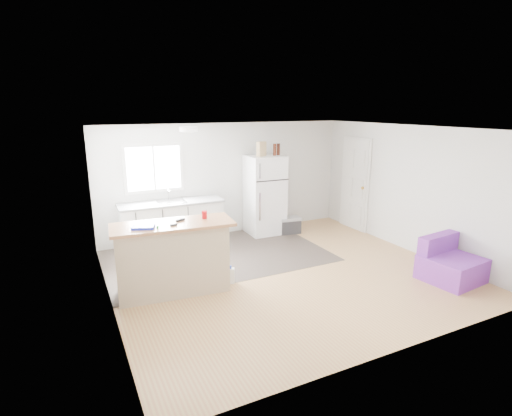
{
  "coord_description": "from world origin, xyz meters",
  "views": [
    {
      "loc": [
        -3.18,
        -5.41,
        2.75
      ],
      "look_at": [
        -0.18,
        0.7,
        0.99
      ],
      "focal_mm": 28.0,
      "sensor_mm": 36.0,
      "label": 1
    }
  ],
  "objects_px": {
    "cleaner_jug": "(230,275)",
    "bottle_left": "(275,150)",
    "blue_tray": "(143,227)",
    "mop": "(152,285)",
    "cooler": "(289,225)",
    "bottle_right": "(278,149)",
    "red_cup": "(204,215)",
    "peninsula": "(173,258)",
    "refrigerator": "(265,195)",
    "cardboard_box": "(261,149)",
    "kitchen_cabinets": "(172,223)",
    "purple_seat": "(449,265)"
  },
  "relations": [
    {
      "from": "cleaner_jug",
      "to": "bottle_left",
      "type": "xyz_separation_m",
      "value": [
        1.89,
        2.02,
        1.71
      ]
    },
    {
      "from": "blue_tray",
      "to": "mop",
      "type": "bearing_deg",
      "value": -55.32
    },
    {
      "from": "bottle_left",
      "to": "cooler",
      "type": "bearing_deg",
      "value": -34.92
    },
    {
      "from": "bottle_right",
      "to": "red_cup",
      "type": "bearing_deg",
      "value": -140.78
    },
    {
      "from": "peninsula",
      "to": "red_cup",
      "type": "distance_m",
      "value": 0.8
    },
    {
      "from": "peninsula",
      "to": "red_cup",
      "type": "bearing_deg",
      "value": 9.08
    },
    {
      "from": "refrigerator",
      "to": "cardboard_box",
      "type": "distance_m",
      "value": 1.01
    },
    {
      "from": "peninsula",
      "to": "mop",
      "type": "bearing_deg",
      "value": -155.59
    },
    {
      "from": "cleaner_jug",
      "to": "bottle_right",
      "type": "bearing_deg",
      "value": 69.75
    },
    {
      "from": "red_cup",
      "to": "cardboard_box",
      "type": "distance_m",
      "value": 2.84
    },
    {
      "from": "bottle_left",
      "to": "bottle_right",
      "type": "xyz_separation_m",
      "value": [
        0.1,
        0.02,
        0.0
      ]
    },
    {
      "from": "refrigerator",
      "to": "red_cup",
      "type": "bearing_deg",
      "value": -134.73
    },
    {
      "from": "refrigerator",
      "to": "blue_tray",
      "type": "height_order",
      "value": "refrigerator"
    },
    {
      "from": "refrigerator",
      "to": "bottle_right",
      "type": "relative_size",
      "value": 6.86
    },
    {
      "from": "kitchen_cabinets",
      "to": "blue_tray",
      "type": "relative_size",
      "value": 6.83
    },
    {
      "from": "cooler",
      "to": "bottle_right",
      "type": "height_order",
      "value": "bottle_right"
    },
    {
      "from": "cooler",
      "to": "bottle_right",
      "type": "xyz_separation_m",
      "value": [
        -0.18,
        0.22,
        1.65
      ]
    },
    {
      "from": "peninsula",
      "to": "blue_tray",
      "type": "bearing_deg",
      "value": -166.72
    },
    {
      "from": "kitchen_cabinets",
      "to": "cleaner_jug",
      "type": "bearing_deg",
      "value": -79.29
    },
    {
      "from": "kitchen_cabinets",
      "to": "cleaner_jug",
      "type": "xyz_separation_m",
      "value": [
        0.35,
        -2.15,
        -0.33
      ]
    },
    {
      "from": "kitchen_cabinets",
      "to": "blue_tray",
      "type": "height_order",
      "value": "kitchen_cabinets"
    },
    {
      "from": "refrigerator",
      "to": "purple_seat",
      "type": "height_order",
      "value": "refrigerator"
    },
    {
      "from": "kitchen_cabinets",
      "to": "red_cup",
      "type": "height_order",
      "value": "red_cup"
    },
    {
      "from": "mop",
      "to": "cardboard_box",
      "type": "relative_size",
      "value": 3.79
    },
    {
      "from": "mop",
      "to": "bottle_left",
      "type": "bearing_deg",
      "value": 6.83
    },
    {
      "from": "peninsula",
      "to": "purple_seat",
      "type": "relative_size",
      "value": 1.97
    },
    {
      "from": "cardboard_box",
      "to": "bottle_right",
      "type": "relative_size",
      "value": 1.2
    },
    {
      "from": "mop",
      "to": "red_cup",
      "type": "bearing_deg",
      "value": -16.48
    },
    {
      "from": "peninsula",
      "to": "blue_tray",
      "type": "xyz_separation_m",
      "value": [
        -0.4,
        -0.05,
        0.55
      ]
    },
    {
      "from": "purple_seat",
      "to": "cleaner_jug",
      "type": "distance_m",
      "value": 3.55
    },
    {
      "from": "purple_seat",
      "to": "bottle_left",
      "type": "xyz_separation_m",
      "value": [
        -1.35,
        3.45,
        1.59
      ]
    },
    {
      "from": "cleaner_jug",
      "to": "mop",
      "type": "relative_size",
      "value": 0.26
    },
    {
      "from": "cleaner_jug",
      "to": "peninsula",
      "type": "bearing_deg",
      "value": -161.67
    },
    {
      "from": "blue_tray",
      "to": "bottle_left",
      "type": "distance_m",
      "value": 3.82
    },
    {
      "from": "red_cup",
      "to": "mop",
      "type": "bearing_deg",
      "value": -170.09
    },
    {
      "from": "red_cup",
      "to": "bottle_right",
      "type": "relative_size",
      "value": 0.48
    },
    {
      "from": "peninsula",
      "to": "cardboard_box",
      "type": "height_order",
      "value": "cardboard_box"
    },
    {
      "from": "bottle_left",
      "to": "bottle_right",
      "type": "height_order",
      "value": "same"
    },
    {
      "from": "refrigerator",
      "to": "bottle_right",
      "type": "bearing_deg",
      "value": -8.65
    },
    {
      "from": "mop",
      "to": "bottle_right",
      "type": "distance_m",
      "value": 4.16
    },
    {
      "from": "cooler",
      "to": "cleaner_jug",
      "type": "relative_size",
      "value": 1.75
    },
    {
      "from": "cleaner_jug",
      "to": "refrigerator",
      "type": "bearing_deg",
      "value": 75.06
    },
    {
      "from": "red_cup",
      "to": "purple_seat",
      "type": "bearing_deg",
      "value": -23.33
    },
    {
      "from": "peninsula",
      "to": "cardboard_box",
      "type": "distance_m",
      "value": 3.43
    },
    {
      "from": "kitchen_cabinets",
      "to": "cooler",
      "type": "distance_m",
      "value": 2.56
    },
    {
      "from": "blue_tray",
      "to": "bottle_right",
      "type": "bearing_deg",
      "value": 31.44
    },
    {
      "from": "purple_seat",
      "to": "red_cup",
      "type": "relative_size",
      "value": 7.68
    },
    {
      "from": "peninsula",
      "to": "red_cup",
      "type": "height_order",
      "value": "red_cup"
    },
    {
      "from": "refrigerator",
      "to": "bottle_right",
      "type": "height_order",
      "value": "bottle_right"
    },
    {
      "from": "refrigerator",
      "to": "kitchen_cabinets",
      "type": "bearing_deg",
      "value": 179.84
    }
  ]
}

